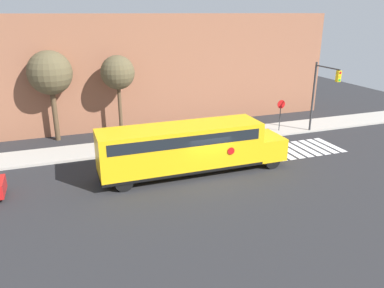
# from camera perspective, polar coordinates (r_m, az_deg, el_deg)

# --- Properties ---
(ground_plane) EXTENTS (60.00, 60.00, 0.00)m
(ground_plane) POSITION_cam_1_polar(r_m,az_deg,el_deg) (22.53, 2.26, -4.82)
(ground_plane) COLOR #28282B
(sidewalk_strip) EXTENTS (44.00, 3.00, 0.15)m
(sidewalk_strip) POSITION_cam_1_polar(r_m,az_deg,el_deg) (28.20, -2.70, 0.43)
(sidewalk_strip) COLOR #B2ADA3
(sidewalk_strip) RESTS_ON ground
(building_backdrop) EXTENTS (32.00, 4.00, 9.16)m
(building_backdrop) POSITION_cam_1_polar(r_m,az_deg,el_deg) (33.26, -6.23, 11.26)
(building_backdrop) COLOR #935B42
(building_backdrop) RESTS_ON ground
(crosswalk_stripes) EXTENTS (5.40, 3.20, 0.01)m
(crosswalk_stripes) POSITION_cam_1_polar(r_m,az_deg,el_deg) (27.96, 16.38, -0.69)
(crosswalk_stripes) COLOR white
(crosswalk_stripes) RESTS_ON ground
(school_bus) EXTENTS (11.44, 2.57, 3.02)m
(school_bus) POSITION_cam_1_polar(r_m,az_deg,el_deg) (22.18, -0.70, -0.34)
(school_bus) COLOR yellow
(school_bus) RESTS_ON ground
(stop_sign) EXTENTS (0.68, 0.10, 2.68)m
(stop_sign) POSITION_cam_1_polar(r_m,az_deg,el_deg) (30.89, 13.34, 4.89)
(stop_sign) COLOR #38383A
(stop_sign) RESTS_ON ground
(traffic_light) EXTENTS (0.28, 2.80, 5.63)m
(traffic_light) POSITION_cam_1_polar(r_m,az_deg,el_deg) (30.62, 19.07, 7.92)
(traffic_light) COLOR #38383A
(traffic_light) RESTS_ON ground
(tree_near_sidewalk) EXTENTS (2.56, 2.56, 6.26)m
(tree_near_sidewalk) POSITION_cam_1_polar(r_m,az_deg,el_deg) (29.15, -11.25, 10.55)
(tree_near_sidewalk) COLOR brown
(tree_near_sidewalk) RESTS_ON ground
(tree_far_sidewalk) EXTENTS (3.19, 3.19, 6.72)m
(tree_far_sidewalk) POSITION_cam_1_polar(r_m,az_deg,el_deg) (29.35, -20.83, 10.02)
(tree_far_sidewalk) COLOR brown
(tree_far_sidewalk) RESTS_ON ground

